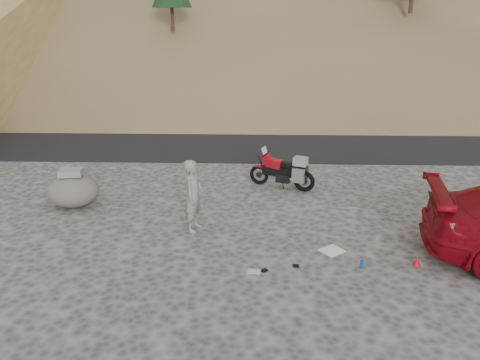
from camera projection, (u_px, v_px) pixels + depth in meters
The scene contains 11 objects.
ground at pixel (249, 232), 11.62m from camera, with size 140.00×140.00×0.00m, color #3F3C3A.
road at pixel (251, 139), 20.07m from camera, with size 120.00×7.00×0.05m, color black.
motorcycle at pixel (285, 172), 14.32m from camera, with size 2.01×1.06×1.26m.
man at pixel (195, 229), 11.76m from camera, with size 0.66×0.44×1.82m, color gray.
boulder at pixel (73, 190), 13.01m from camera, with size 1.46×1.26×1.09m.
gear_white_cloth at pixel (332, 251), 10.70m from camera, with size 0.49×0.44×0.02m, color white.
gear_bottle at pixel (362, 264), 9.95m from camera, with size 0.07×0.07×0.20m, color navy.
gear_funnel at pixel (417, 261), 10.07m from camera, with size 0.16×0.16×0.20m, color red.
gear_glove_a at pixel (296, 266), 10.04m from camera, with size 0.13×0.09×0.04m, color black.
gear_glove_b at pixel (264, 270), 9.86m from camera, with size 0.12×0.09×0.04m, color black.
gear_blue_cloth at pixel (254, 272), 9.85m from camera, with size 0.28×0.20×0.01m, color #9ABBEF.
Camera 1 is at (0.09, -10.48, 5.18)m, focal length 35.00 mm.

